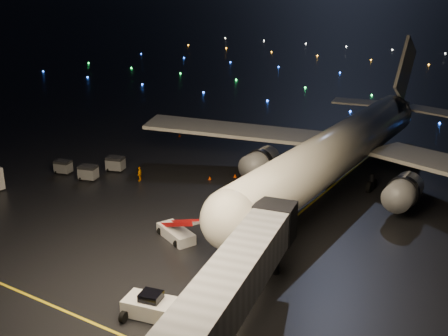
{
  "coord_description": "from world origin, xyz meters",
  "views": [
    {
      "loc": [
        33.99,
        -34.53,
        24.36
      ],
      "look_at": [
        5.02,
        12.0,
        5.0
      ],
      "focal_mm": 45.0,
      "sensor_mm": 36.0,
      "label": 1
    }
  ],
  "objects": [
    {
      "name": "airliner",
      "position": [
        12.52,
        27.94,
        7.73
      ],
      "size": [
        55.57,
        52.89,
        15.45
      ],
      "primitive_type": null,
      "rotation": [
        0.0,
        0.0,
        -0.02
      ],
      "color": "silver",
      "rests_on": "ground"
    },
    {
      "name": "safety_cone_0",
      "position": [
        3.63,
        17.45,
        0.28
      ],
      "size": [
        0.62,
        0.62,
        0.55
      ],
      "primitive_type": "cone",
      "rotation": [
        0.0,
        0.0,
        0.33
      ],
      "color": "#F54100",
      "rests_on": "ground"
    },
    {
      "name": "belt_loader",
      "position": [
        4.38,
        4.3,
        1.61
      ],
      "size": [
        6.82,
        4.37,
        3.23
      ],
      "primitive_type": null,
      "rotation": [
        0.0,
        0.0,
        -0.42
      ],
      "color": "silver",
      "rests_on": "ground"
    },
    {
      "name": "baggage_cart_0",
      "position": [
        -14.32,
        11.55,
        0.91
      ],
      "size": [
        2.46,
        2.01,
        1.82
      ],
      "primitive_type": "cube",
      "rotation": [
        0.0,
        0.0,
        0.26
      ],
      "color": "slate",
      "rests_on": "ground"
    },
    {
      "name": "baggage_cart_2",
      "position": [
        -13.76,
        15.81,
        0.92
      ],
      "size": [
        2.5,
        2.06,
        1.84
      ],
      "primitive_type": "cube",
      "rotation": [
        0.0,
        0.0,
        0.28
      ],
      "color": "slate",
      "rests_on": "ground"
    },
    {
      "name": "safety_cone_1",
      "position": [
        0.55,
        21.8,
        0.24
      ],
      "size": [
        0.43,
        0.43,
        0.48
      ],
      "primitive_type": "cone",
      "rotation": [
        0.0,
        0.0,
        -0.01
      ],
      "color": "#F54100",
      "rests_on": "ground"
    },
    {
      "name": "lane_centre",
      "position": [
        12.0,
        15.0,
        0.01
      ],
      "size": [
        0.25,
        80.0,
        0.02
      ],
      "primitive_type": "cube",
      "color": "yellow",
      "rests_on": "ground"
    },
    {
      "name": "safety_cone_3",
      "position": [
        -16.04,
        32.78,
        0.24
      ],
      "size": [
        0.54,
        0.54,
        0.48
      ],
      "primitive_type": "cone",
      "rotation": [
        0.0,
        0.0,
        -0.36
      ],
      "color": "#F54100",
      "rests_on": "ground"
    },
    {
      "name": "crew_c",
      "position": [
        -8.71,
        14.58,
        0.9
      ],
      "size": [
        0.72,
        1.14,
        1.8
      ],
      "primitive_type": "imported",
      "rotation": [
        0.0,
        0.0,
        -1.29
      ],
      "color": "#F78F00",
      "rests_on": "ground"
    },
    {
      "name": "baggage_cart_1",
      "position": [
        -18.71,
        11.56,
        0.84
      ],
      "size": [
        2.21,
        1.74,
        1.68
      ],
      "primitive_type": "cube",
      "rotation": [
        0.0,
        0.0,
        0.2
      ],
      "color": "slate",
      "rests_on": "ground"
    },
    {
      "name": "safety_cone_2",
      "position": [
        -1.7,
        19.47,
        0.23
      ],
      "size": [
        0.52,
        0.52,
        0.46
      ],
      "primitive_type": "cone",
      "rotation": [
        0.0,
        0.0,
        -0.35
      ],
      "color": "#F54100",
      "rests_on": "ground"
    },
    {
      "name": "pushback_tug",
      "position": [
        10.48,
        -6.97,
        0.97
      ],
      "size": [
        4.44,
        2.91,
        1.95
      ],
      "primitive_type": "cube",
      "rotation": [
        0.0,
        0.0,
        0.2
      ],
      "color": "silver",
      "rests_on": "ground"
    },
    {
      "name": "taxiway_lights",
      "position": [
        0.0,
        106.0,
        0.18
      ],
      "size": [
        164.0,
        92.0,
        0.36
      ],
      "primitive_type": null,
      "color": "black",
      "rests_on": "ground"
    }
  ]
}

